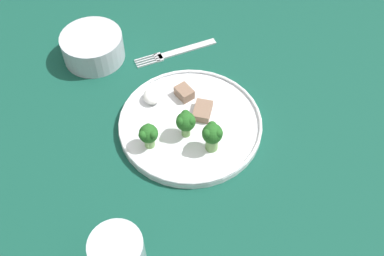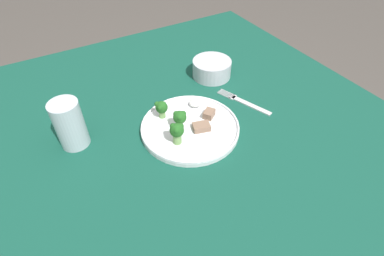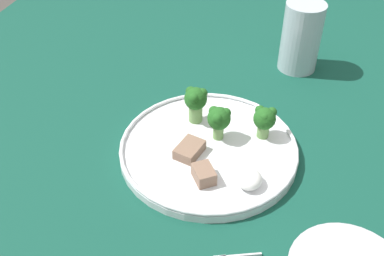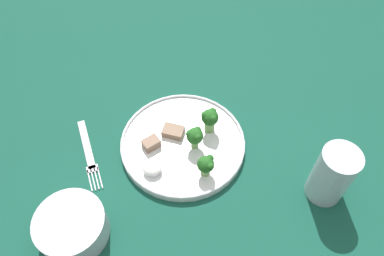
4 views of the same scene
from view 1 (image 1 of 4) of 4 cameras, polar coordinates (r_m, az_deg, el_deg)
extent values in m
cube|color=#114738|center=(0.81, -1.51, -3.12)|extent=(1.23, 1.18, 0.03)
cylinder|color=brown|center=(1.54, 18.58, 7.18)|extent=(0.06, 0.06, 0.70)
cylinder|color=brown|center=(1.54, -22.00, 5.88)|extent=(0.06, 0.06, 0.70)
cylinder|color=white|center=(0.82, -0.41, 0.40)|extent=(0.26, 0.26, 0.01)
torus|color=white|center=(0.81, -0.41, 0.79)|extent=(0.26, 0.26, 0.01)
cube|color=silver|center=(0.96, -0.78, 9.99)|extent=(0.06, 0.13, 0.00)
cube|color=silver|center=(0.95, -4.43, 8.92)|extent=(0.03, 0.02, 0.00)
cube|color=silver|center=(0.95, -6.07, 8.88)|extent=(0.02, 0.05, 0.00)
cube|color=silver|center=(0.94, -5.93, 8.62)|extent=(0.02, 0.05, 0.00)
cube|color=silver|center=(0.94, -5.80, 8.36)|extent=(0.02, 0.05, 0.00)
cube|color=silver|center=(0.94, -5.66, 8.09)|extent=(0.02, 0.05, 0.00)
cylinder|color=#B7BCC6|center=(0.95, -12.65, 10.00)|extent=(0.13, 0.13, 0.06)
cylinder|color=white|center=(0.95, -12.60, 9.83)|extent=(0.10, 0.10, 0.04)
cylinder|color=#709E56|center=(0.77, 2.32, -1.91)|extent=(0.02, 0.02, 0.03)
sphere|color=#215B1E|center=(0.75, 2.39, -0.72)|extent=(0.04, 0.04, 0.04)
sphere|color=#215B1E|center=(0.75, 2.35, 0.29)|extent=(0.02, 0.02, 0.02)
sphere|color=#215B1E|center=(0.74, 1.73, -0.71)|extent=(0.02, 0.02, 0.02)
sphere|color=#215B1E|center=(0.74, 3.15, -0.66)|extent=(0.02, 0.02, 0.02)
cylinder|color=#709E56|center=(0.79, -0.98, -0.27)|extent=(0.02, 0.02, 0.02)
sphere|color=#215B1E|center=(0.77, -1.00, 0.81)|extent=(0.03, 0.03, 0.03)
sphere|color=#215B1E|center=(0.77, -1.03, 1.77)|extent=(0.02, 0.02, 0.02)
sphere|color=#215B1E|center=(0.76, -1.67, 0.84)|extent=(0.02, 0.02, 0.02)
sphere|color=#215B1E|center=(0.76, -0.32, 0.89)|extent=(0.02, 0.02, 0.02)
cylinder|color=#709E56|center=(0.78, -5.63, -1.88)|extent=(0.02, 0.02, 0.02)
sphere|color=#215B1E|center=(0.76, -5.76, -0.90)|extent=(0.03, 0.03, 0.03)
sphere|color=#215B1E|center=(0.76, -5.79, 0.04)|extent=(0.02, 0.02, 0.02)
sphere|color=#215B1E|center=(0.75, -6.47, -0.90)|extent=(0.02, 0.02, 0.02)
sphere|color=#215B1E|center=(0.75, -5.15, -0.85)|extent=(0.02, 0.02, 0.02)
cube|color=#846651|center=(0.85, -1.17, 4.50)|extent=(0.04, 0.04, 0.02)
cube|color=#846651|center=(0.82, 1.16, 2.19)|extent=(0.05, 0.04, 0.02)
ellipsoid|color=white|center=(0.85, -5.26, 4.05)|extent=(0.04, 0.03, 0.02)
camera|label=2|loc=(0.57, 66.13, 12.09)|focal=28.00mm
camera|label=3|loc=(1.00, -9.85, 40.80)|focal=42.00mm
camera|label=4|loc=(0.64, -58.48, 35.35)|focal=35.00mm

